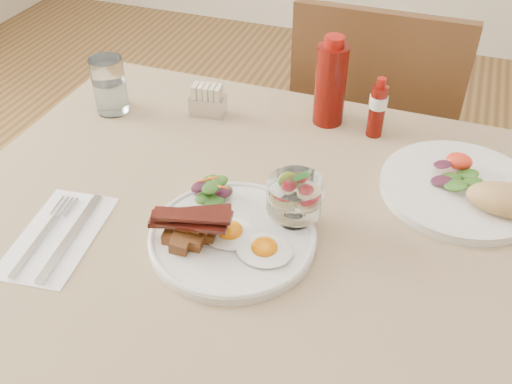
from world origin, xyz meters
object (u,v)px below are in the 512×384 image
object	(u,v)px
table	(313,263)
main_plate	(233,238)
chair_far	(372,137)
hot_sauce_bottle	(377,108)
ketchup_bottle	(331,83)
sugar_caddy	(208,102)
second_plate	(472,190)
fruit_cup	(295,196)
water_glass	(110,89)

from	to	relation	value
table	main_plate	xyz separation A→B (m)	(-0.12, -0.08, 0.10)
chair_far	hot_sauce_bottle	size ratio (longest dim) A/B	7.05
ketchup_bottle	hot_sauce_bottle	size ratio (longest dim) A/B	1.48
hot_sauce_bottle	sugar_caddy	xyz separation A→B (m)	(-0.36, -0.04, -0.03)
second_plate	ketchup_bottle	bearing A→B (deg)	151.09
fruit_cup	sugar_caddy	xyz separation A→B (m)	(-0.29, 0.29, -0.04)
main_plate	water_glass	distance (m)	0.51
sugar_caddy	second_plate	bearing A→B (deg)	-18.18
table	fruit_cup	distance (m)	0.16
water_glass	ketchup_bottle	bearing A→B (deg)	14.22
fruit_cup	water_glass	xyz separation A→B (m)	(-0.49, 0.24, -0.02)
chair_far	hot_sauce_bottle	xyz separation A→B (m)	(0.04, -0.34, 0.29)
main_plate	second_plate	xyz separation A→B (m)	(0.37, 0.25, 0.01)
main_plate	hot_sauce_bottle	world-z (taller)	hot_sauce_bottle
ketchup_bottle	second_plate	bearing A→B (deg)	-28.91
main_plate	water_glass	size ratio (longest dim) A/B	2.25
ketchup_bottle	hot_sauce_bottle	world-z (taller)	ketchup_bottle
table	second_plate	xyz separation A→B (m)	(0.24, 0.17, 0.11)
main_plate	fruit_cup	size ratio (longest dim) A/B	2.88
sugar_caddy	water_glass	distance (m)	0.22
ketchup_bottle	sugar_caddy	world-z (taller)	ketchup_bottle
fruit_cup	table	bearing A→B (deg)	20.04
hot_sauce_bottle	main_plate	bearing A→B (deg)	-111.83
ketchup_bottle	water_glass	size ratio (longest dim) A/B	1.57
table	water_glass	bearing A→B (deg)	157.17
sugar_caddy	water_glass	bearing A→B (deg)	-172.04
main_plate	fruit_cup	bearing A→B (deg)	38.31
second_plate	hot_sauce_bottle	distance (m)	0.26
table	second_plate	size ratio (longest dim) A/B	4.46
fruit_cup	second_plate	world-z (taller)	fruit_cup
chair_far	ketchup_bottle	size ratio (longest dim) A/B	4.76
water_glass	sugar_caddy	bearing A→B (deg)	15.17
fruit_cup	water_glass	size ratio (longest dim) A/B	0.78
fruit_cup	hot_sauce_bottle	size ratio (longest dim) A/B	0.74
sugar_caddy	fruit_cup	bearing A→B (deg)	-52.88
main_plate	hot_sauce_bottle	distance (m)	0.44
table	chair_far	bearing A→B (deg)	90.00
main_plate	sugar_caddy	bearing A→B (deg)	119.07
chair_far	water_glass	xyz separation A→B (m)	(-0.53, -0.44, 0.28)
second_plate	ketchup_bottle	distance (m)	0.36
chair_far	main_plate	size ratio (longest dim) A/B	3.32
hot_sauce_bottle	sugar_caddy	size ratio (longest dim) A/B	1.60
table	main_plate	distance (m)	0.18
second_plate	sugar_caddy	distance (m)	0.58
second_plate	ketchup_bottle	world-z (taller)	ketchup_bottle
fruit_cup	ketchup_bottle	distance (m)	0.36
main_plate	hot_sauce_bottle	bearing A→B (deg)	68.17
ketchup_bottle	fruit_cup	bearing A→B (deg)	-85.21
chair_far	hot_sauce_bottle	bearing A→B (deg)	-83.49
hot_sauce_bottle	water_glass	world-z (taller)	hot_sauce_bottle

